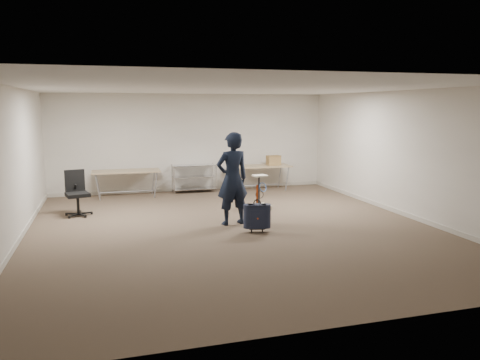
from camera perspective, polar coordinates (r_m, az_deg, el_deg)
name	(u,v)px	position (r m, az deg, el deg)	size (l,w,h in m)	color
ground	(232,228)	(9.55, -0.93, -5.86)	(9.00, 9.00, 0.00)	#48392C
room_shell	(217,211)	(10.84, -2.85, -3.80)	(8.00, 9.00, 9.00)	beige
folding_table_left	(126,172)	(12.99, -13.71, 0.90)	(1.80, 0.75, 0.73)	#9C7F5F
folding_table_right	(260,167)	(13.68, 2.40, 1.55)	(1.80, 0.75, 0.73)	#9C7F5F
wire_shelf	(194,177)	(13.48, -5.63, 0.38)	(1.22, 0.47, 0.80)	silver
person	(232,179)	(9.66, -0.94, 0.16)	(0.70, 0.46, 1.93)	black
suitcase	(257,216)	(9.16, 2.09, -4.45)	(0.38, 0.27, 0.94)	black
office_chair	(78,202)	(11.17, -19.19, -2.55)	(0.62, 0.62, 1.03)	black
equipment_cart	(260,200)	(11.27, 2.42, -2.44)	(0.51, 0.51, 0.82)	#EEE9CC
cardboard_box	(274,160)	(13.81, 4.11, 2.41)	(0.38, 0.28, 0.28)	#8E5E42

